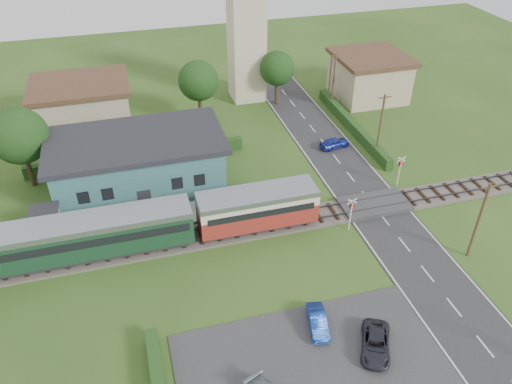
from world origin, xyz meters
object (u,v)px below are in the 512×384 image
object	(u,v)px
crossing_signal_near	(351,210)
car_on_road	(334,143)
crossing_signal_far	(400,167)
pedestrian_far	(70,228)
car_park_dark	(376,344)
pedestrian_near	(213,199)
station_building	(139,163)
train	(46,243)
car_park_blue	(318,322)
house_west	(83,105)
church_tower	(246,17)
house_east	(369,76)
equipment_hut	(47,223)

from	to	relation	value
crossing_signal_near	car_on_road	distance (m)	13.97
crossing_signal_far	car_on_road	size ratio (longest dim) A/B	1.00
crossing_signal_far	pedestrian_far	bearing A→B (deg)	179.84
car_park_dark	crossing_signal_far	bearing A→B (deg)	84.50
car_park_dark	pedestrian_near	world-z (taller)	pedestrian_near
car_park_dark	crossing_signal_near	bearing A→B (deg)	100.75
station_building	car_on_road	world-z (taller)	station_building
station_building	train	xyz separation A→B (m)	(-7.81, -8.99, -0.52)
crossing_signal_near	station_building	bearing A→B (deg)	145.19
car_on_road	pedestrian_near	xyz separation A→B (m)	(-14.82, -7.35, 0.61)
station_building	car_park_blue	world-z (taller)	station_building
car_park_blue	car_park_dark	world-z (taller)	car_park_dark
pedestrian_near	pedestrian_far	xyz separation A→B (m)	(-12.13, -0.98, 0.18)
crossing_signal_far	car_park_dark	bearing A→B (deg)	-122.82
crossing_signal_near	crossing_signal_far	world-z (taller)	same
crossing_signal_near	car_park_blue	distance (m)	11.26
house_west	pedestrian_far	distance (m)	20.61
station_building	car_on_road	distance (m)	20.86
train	car_park_blue	bearing A→B (deg)	-32.94
church_tower	house_east	xyz separation A→B (m)	(15.00, -4.00, -7.43)
equipment_hut	crossing_signal_far	xyz separation A→B (m)	(31.60, -0.81, 0.39)
church_tower	car_park_blue	xyz separation A→B (m)	(-5.06, -37.50, -9.61)
crossing_signal_near	car_park_dark	world-z (taller)	crossing_signal_near
car_park_blue	pedestrian_far	size ratio (longest dim) A/B	1.70
crossing_signal_far	car_park_dark	size ratio (longest dim) A/B	0.84
car_park_blue	pedestrian_near	xyz separation A→B (m)	(-4.08, 14.95, 0.60)
station_building	house_west	xyz separation A→B (m)	(-5.00, 14.01, 0.10)
house_east	car_park_blue	world-z (taller)	house_east
train	house_west	bearing A→B (deg)	83.03
station_building	pedestrian_far	size ratio (longest dim) A/B	8.44
train	pedestrian_near	size ratio (longest dim) A/B	28.21
train	pedestrian_near	world-z (taller)	train
house_east	pedestrian_far	size ratio (longest dim) A/B	4.64
car_on_road	pedestrian_near	size ratio (longest dim) A/B	2.15
equipment_hut	train	xyz separation A→B (m)	(0.19, -3.20, 0.43)
house_east	pedestrian_far	world-z (taller)	house_east
equipment_hut	station_building	bearing A→B (deg)	35.92
station_building	church_tower	bearing A→B (deg)	48.59
church_tower	house_east	distance (m)	17.21
train	house_east	bearing A→B (deg)	30.19
house_west	car_park_blue	bearing A→B (deg)	-66.59
house_east	car_on_road	distance (m)	14.73
equipment_hut	car_park_blue	bearing A→B (deg)	-39.33
pedestrian_far	station_building	bearing A→B (deg)	-32.42
train	pedestrian_far	world-z (taller)	train
pedestrian_far	crossing_signal_far	bearing A→B (deg)	-78.66
crossing_signal_near	car_park_blue	bearing A→B (deg)	-125.40
car_park_dark	train	bearing A→B (deg)	172.82
pedestrian_far	car_park_blue	bearing A→B (deg)	-119.27
house_east	crossing_signal_far	bearing A→B (deg)	-108.08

